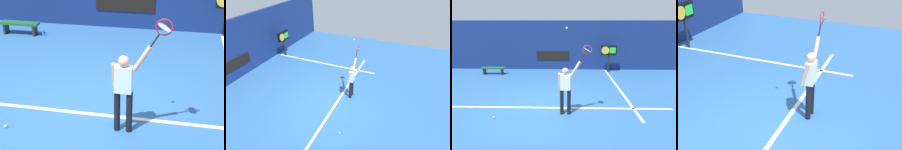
% 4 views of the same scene
% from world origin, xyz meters
% --- Properties ---
extents(ground_plane, '(18.00, 18.00, 0.00)m').
position_xyz_m(ground_plane, '(0.00, 0.00, 0.00)').
color(ground_plane, '#2D609E').
extents(sponsor_banner_center, '(2.20, 0.03, 0.60)m').
position_xyz_m(sponsor_banner_center, '(0.00, 5.53, 0.94)').
color(sponsor_banner_center, black).
extents(court_baseline, '(10.00, 0.10, 0.01)m').
position_xyz_m(court_baseline, '(0.00, -0.48, 0.01)').
color(court_baseline, white).
rests_on(court_baseline, ground_plane).
extents(tennis_player, '(0.77, 0.31, 1.93)m').
position_xyz_m(tennis_player, '(0.98, -0.93, 1.01)').
color(tennis_player, black).
rests_on(tennis_player, ground_plane).
extents(tennis_racket, '(0.45, 0.27, 0.61)m').
position_xyz_m(tennis_racket, '(1.67, -0.93, 2.27)').
color(tennis_racket, black).
extents(court_bench, '(1.40, 0.36, 0.45)m').
position_xyz_m(court_bench, '(-3.59, 4.16, 0.34)').
color(court_bench, '#1E592D').
rests_on(court_bench, ground_plane).
extents(water_bottle, '(0.07, 0.07, 0.24)m').
position_xyz_m(water_bottle, '(-2.74, 4.16, 0.12)').
color(water_bottle, '#338CD8').
rests_on(water_bottle, ground_plane).
extents(spare_ball, '(0.07, 0.07, 0.07)m').
position_xyz_m(spare_ball, '(-1.46, -1.32, 0.03)').
color(spare_ball, '#CCE033').
rests_on(spare_ball, ground_plane).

